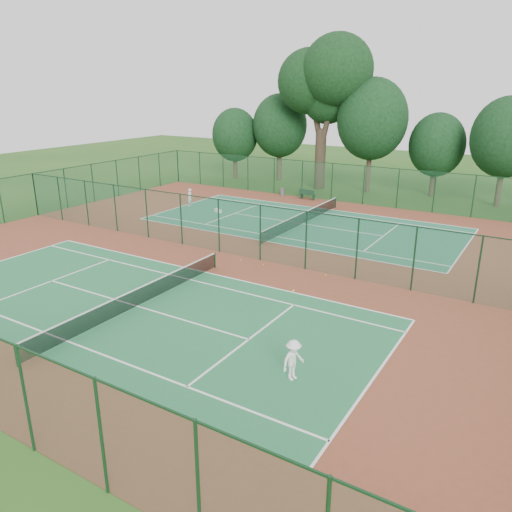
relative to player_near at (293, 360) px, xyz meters
The scene contains 19 objects.
ground 14.24m from the player_near, 131.26° to the left, with size 120.00×120.00×0.00m, color #295219.
red_pad 14.24m from the player_near, 131.26° to the left, with size 40.00×36.00×0.01m, color brown.
court_near 9.56m from the player_near, 169.80° to the left, with size 23.77×10.97×0.01m, color #216A3E.
court_far 21.82m from the player_near, 115.46° to the left, with size 23.77×10.97×0.01m, color #216A49.
fence_north 30.19m from the player_near, 108.10° to the left, with size 40.00×0.09×3.50m.
fence_west 31.27m from the player_near, 160.01° to the left, with size 0.09×36.00×3.50m.
fence_divider 14.25m from the player_near, 131.26° to the left, with size 40.00×0.09×3.50m.
tennis_net_near 9.53m from the player_near, 169.80° to the left, with size 0.10×12.90×0.97m.
tennis_net_far 21.81m from the player_near, 115.46° to the left, with size 0.10×12.90×0.97m.
player_near is the anchor object (origin of this frame).
player_far 28.63m from the player_near, 136.17° to the left, with size 0.58×0.38×1.58m, color silver.
trash_bin 32.12m from the player_near, 119.35° to the left, with size 0.44×0.44×0.79m, color slate.
bench 30.68m from the player_near, 115.03° to the left, with size 1.60×0.52×0.97m.
kit_bag 25.83m from the player_near, 131.74° to the left, with size 0.76×0.29×0.29m, color silver.
stray_ball_a 13.35m from the player_near, 131.40° to the left, with size 0.06×0.06×0.06m, color #BCD631.
stray_ball_b 10.82m from the player_near, 107.65° to the left, with size 0.08×0.08×0.08m, color #A8C72E.
stray_ball_c 12.32m from the player_near, 125.73° to the left, with size 0.06×0.06×0.06m, color #C0DA32.
big_tree 37.94m from the player_near, 112.94° to the left, with size 9.81×7.18×15.07m.
evergreen_row 36.05m from the player_near, 104.25° to the left, with size 39.00×5.00×12.00m, color black, non-canonical shape.
Camera 1 is at (16.48, -24.85, 10.15)m, focal length 35.00 mm.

